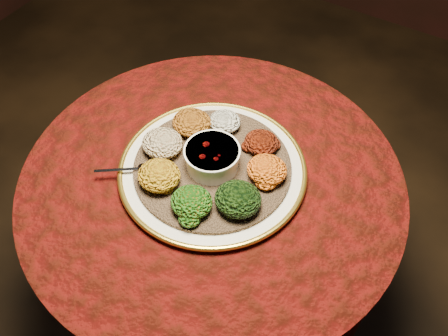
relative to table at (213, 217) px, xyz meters
The scene contains 13 objects.
table is the anchor object (origin of this frame).
platter 0.19m from the table, 113.09° to the left, with size 0.47×0.47×0.02m.
injera 0.20m from the table, 113.09° to the left, with size 0.39×0.39×0.01m, color brown.
stew_bowl 0.24m from the table, 113.09° to the left, with size 0.14×0.14×0.06m.
spoon 0.27m from the table, 148.76° to the right, with size 0.12×0.09×0.01m.
portion_ayib 0.27m from the table, 108.83° to the left, with size 0.08×0.08×0.04m, color silver.
portion_kitfo 0.27m from the table, 61.45° to the left, with size 0.09×0.08×0.04m, color black.
portion_tikil 0.27m from the table, 23.48° to the left, with size 0.10×0.09×0.05m, color #BD730F.
portion_gomen 0.26m from the table, 28.30° to the right, with size 0.11×0.10×0.05m, color black.
portion_mixveg 0.26m from the table, 79.45° to the right, with size 0.10×0.09×0.05m, color #9A4209.
portion_kik 0.27m from the table, 131.67° to the right, with size 0.10×0.10×0.05m, color #C19111.
portion_timatim 0.27m from the table, behind, with size 0.10×0.10×0.05m, color maroon.
portion_shiro 0.28m from the table, 142.41° to the left, with size 0.10×0.10×0.05m, color #925011.
Camera 1 is at (0.43, -0.64, 1.71)m, focal length 40.00 mm.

